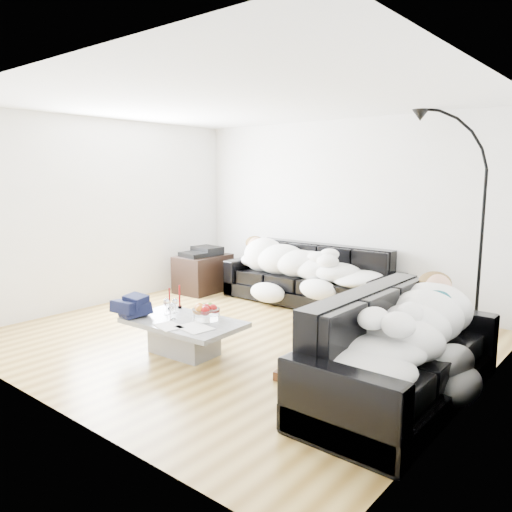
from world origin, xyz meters
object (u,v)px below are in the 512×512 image
Objects in this scene: candle_right at (180,297)px; sleeper_back at (308,261)px; sofa_right at (403,349)px; wine_glass_a at (175,306)px; floor_lamp at (482,234)px; fruit_bowl at (206,311)px; wine_glass_b at (167,306)px; wine_glass_c at (173,311)px; shoes at (299,377)px; sleeper_right at (404,324)px; av_cabinet at (203,273)px; coffee_table at (184,337)px; stereo at (203,251)px; candle_left at (169,299)px; sofa_back at (310,275)px.

sleeper_back is at bearing 82.99° from candle_right.
sofa_right is 2.45m from wine_glass_a.
fruit_bowl is at bearing -108.83° from floor_lamp.
wine_glass_c is at bearing -23.64° from wine_glass_b.
shoes is 0.17× the size of floor_lamp.
wine_glass_c is (-2.28, -0.44, -0.20)m from sleeper_right.
floor_lamp reaches higher than av_cabinet.
coffee_table is (0.11, -2.45, -0.46)m from sleeper_back.
stereo is (-1.59, 1.98, 0.20)m from wine_glass_a.
shoes is at bearing 7.20° from coffee_table.
fruit_bowl is at bearing -1.58° from candle_left.
sofa_right is (2.29, -2.11, 0.02)m from sofa_back.
sofa_right is 2.40m from floor_lamp.
fruit_bowl is 0.47m from wine_glass_b.
candle_left reaches higher than coffee_table.
wine_glass_a is 1.63m from shoes.
stereo reaches higher than wine_glass_b.
sleeper_back is at bearing 86.44° from wine_glass_a.
sofa_back reaches higher than candle_left.
fruit_bowl is 2.78m from stereo.
sofa_right is 1.17× the size of sleeper_right.
candle_left is at bearing -120.74° from candle_right.
candle_right is (-0.08, 0.26, 0.04)m from wine_glass_b.
floor_lamp is at bearing 1.77° from sofa_right.
wine_glass_c is 2.77m from stereo.
sleeper_right is 2.05m from fruit_bowl.
stereo is at bearing 67.05° from sleeper_right.
floor_lamp reaches higher than shoes.
av_cabinet is at bearing 148.09° from shoes.
sleeper_back is 1.17× the size of sleeper_right.
sleeper_back is 2.30m from fruit_bowl.
shoes is at bearing 8.66° from wine_glass_c.
fruit_bowl is at bearing 8.35° from wine_glass_a.
sleeper_right reaches higher than fruit_bowl.
floor_lamp is (2.22, 0.17, 0.74)m from sofa_back.
sofa_back is 2.33m from candle_left.
wine_glass_a is at bearing -54.95° from candle_right.
candle_left is at bearing 94.39° from sleeper_right.
wine_glass_b is 0.27m from candle_right.
floor_lamp is (2.48, 2.39, 0.67)m from candle_right.
fruit_bowl is 0.54m from candle_right.
fruit_bowl and wine_glass_c have the same top height.
sofa_right is 2.56m from candle_right.
candle_left is at bearing 131.03° from wine_glass_b.
sleeper_back is 2.50m from coffee_table.
av_cabinet is at bearing -152.46° from floor_lamp.
candle_left is 3.62m from floor_lamp.
floor_lamp reaches higher than wine_glass_a.
wine_glass_a is (-0.41, -0.06, -0.01)m from fruit_bowl.
sofa_right is at bearing 6.10° from fruit_bowl.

